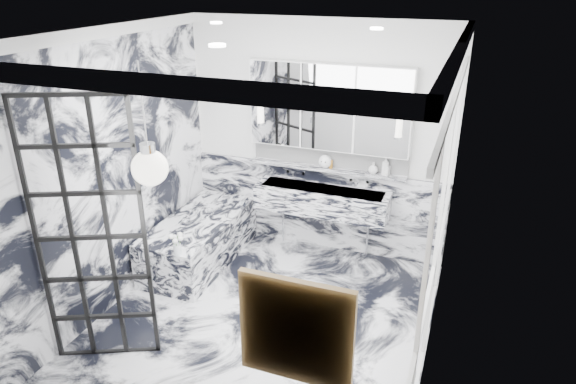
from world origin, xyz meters
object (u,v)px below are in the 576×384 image
at_px(crittall_door, 91,237).
at_px(mirror_cabinet, 329,107).
at_px(bathtub, 200,240).
at_px(trough_sink, 322,200).

relative_size(crittall_door, mirror_cabinet, 1.27).
bearing_deg(crittall_door, bathtub, 66.27).
xyz_separation_m(mirror_cabinet, bathtub, (-1.32, -0.83, -1.54)).
bearing_deg(bathtub, mirror_cabinet, 32.06).
xyz_separation_m(trough_sink, mirror_cabinet, (-0.00, 0.17, 1.09)).
distance_m(crittall_door, trough_sink, 2.78).
bearing_deg(trough_sink, bathtub, -153.52).
bearing_deg(mirror_cabinet, bathtub, -147.94).
bearing_deg(mirror_cabinet, crittall_door, -116.49).
height_order(mirror_cabinet, bathtub, mirror_cabinet).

